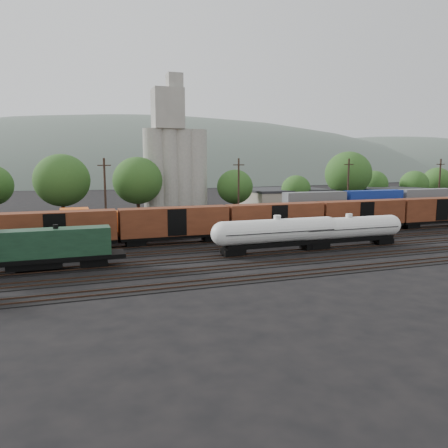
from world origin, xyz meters
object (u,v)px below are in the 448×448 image
object	(u,v)px
tank_car_a	(277,232)
grain_silo	(175,162)
orange_locomotive	(110,224)
green_locomotive	(23,247)

from	to	relation	value
tank_car_a	grain_silo	distance (m)	42.01
orange_locomotive	green_locomotive	bearing A→B (deg)	-123.67
green_locomotive	grain_silo	bearing A→B (deg)	57.89
tank_car_a	green_locomotive	bearing A→B (deg)	-180.00
green_locomotive	tank_car_a	distance (m)	28.93
green_locomotive	orange_locomotive	size ratio (longest dim) A/B	0.97
green_locomotive	orange_locomotive	world-z (taller)	green_locomotive
green_locomotive	grain_silo	distance (m)	49.15
grain_silo	green_locomotive	bearing A→B (deg)	-122.11
green_locomotive	tank_car_a	world-z (taller)	green_locomotive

